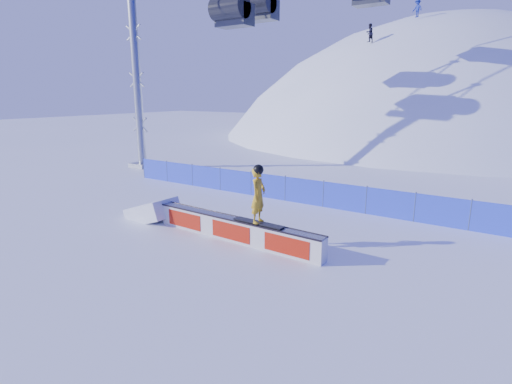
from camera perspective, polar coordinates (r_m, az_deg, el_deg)
The scene contains 7 objects.
ground at distance 15.37m, azimuth -0.81°, elevation -5.43°, with size 160.00×160.00×0.00m, color white.
snow_hill at distance 59.29m, azimuth 23.05°, elevation -10.23°, with size 64.00×64.00×64.00m.
safety_fence at distance 18.94m, azimuth 6.83°, elevation 0.09°, with size 22.05×0.05×1.30m.
rail_box at distance 14.18m, azimuth -3.08°, elevation -5.36°, with size 7.01×0.77×0.84m.
snow_ramp at distance 17.26m, azimuth -14.51°, elevation -3.71°, with size 2.03×1.35×0.76m, color white, non-canonical shape.
snowboarder at distance 13.18m, azimuth 0.34°, elevation -0.41°, with size 1.93×0.72×2.01m.
distant_skiers at distance 43.05m, azimuth 27.47°, elevation 21.01°, with size 16.85×6.71×4.45m.
Camera 1 is at (8.15, -12.01, 5.08)m, focal length 28.00 mm.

